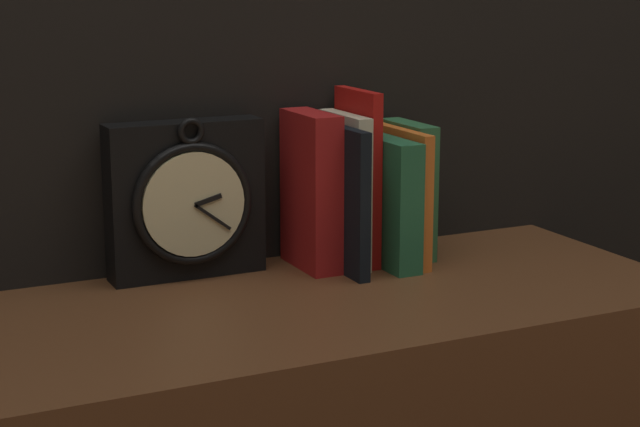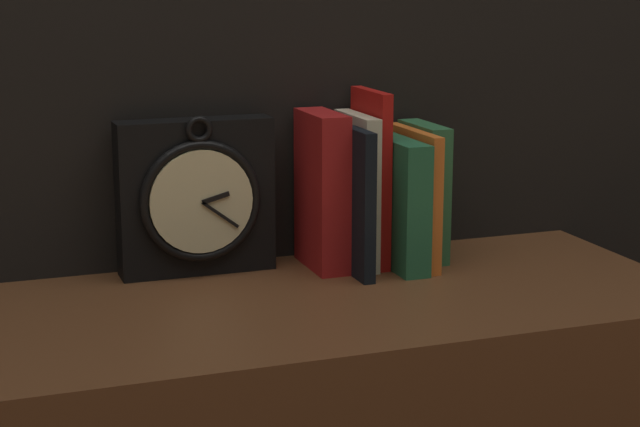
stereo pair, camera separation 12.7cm
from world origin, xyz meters
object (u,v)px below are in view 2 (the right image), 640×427
book_slot1_black (348,198)px  book_slot6_green (423,191)px  clock (196,197)px  book_slot5_orange (413,197)px  book_slot0_red (322,191)px  book_slot2_cream (357,190)px  book_slot3_red (371,177)px  book_slot4_green (395,202)px

book_slot1_black → book_slot6_green: 0.12m
clock → book_slot5_orange: clock is taller
book_slot0_red → book_slot5_orange: bearing=-8.7°
book_slot2_cream → book_slot3_red: size_ratio=0.87×
book_slot6_green → book_slot2_cream: bearing=-178.1°
book_slot3_red → book_slot6_green: (0.08, -0.00, -0.02)m
clock → book_slot4_green: (0.26, -0.05, -0.02)m
book_slot2_cream → book_slot4_green: 0.05m
book_slot0_red → book_slot3_red: 0.07m
book_slot0_red → book_slot3_red: book_slot3_red is taller
book_slot1_black → book_slot5_orange: size_ratio=1.06×
book_slot2_cream → book_slot3_red: (0.02, 0.00, 0.02)m
book_slot4_green → book_slot2_cream: bearing=158.0°
clock → book_slot4_green: 0.26m
book_slot1_black → book_slot5_orange: 0.10m
book_slot1_black → book_slot3_red: (0.04, 0.02, 0.02)m
clock → book_slot2_cream: bearing=-8.1°
book_slot5_orange → book_slot6_green: size_ratio=0.98×
book_slot0_red → book_slot5_orange: book_slot0_red is taller
clock → book_slot4_green: bearing=-10.8°
book_slot1_black → book_slot3_red: 0.05m
book_slot5_orange → book_slot6_green: book_slot6_green is taller
book_slot2_cream → book_slot4_green: bearing=-22.0°
book_slot2_cream → book_slot5_orange: size_ratio=1.12×
book_slot5_orange → book_slot6_green: 0.03m
book_slot0_red → clock: bearing=170.5°
clock → book_slot1_black: (0.19, -0.05, -0.01)m
book_slot3_red → book_slot2_cream: bearing=-170.8°
book_slot4_green → book_slot1_black: bearing=-179.9°
book_slot0_red → book_slot5_orange: 0.13m
clock → book_slot5_orange: size_ratio=1.16×
book_slot4_green → clock: bearing=169.2°
book_slot0_red → book_slot3_red: (0.07, 0.00, 0.01)m
book_slot4_green → book_slot6_green: size_ratio=0.93×
book_slot6_green → book_slot1_black: bearing=-169.3°
book_slot0_red → book_slot4_green: bearing=-12.9°
book_slot4_green → book_slot0_red: bearing=167.1°
book_slot3_red → book_slot4_green: bearing=-40.4°
book_slot1_black → book_slot2_cream: bearing=43.9°
book_slot2_cream → book_slot4_green: size_ratio=1.18×
clock → book_slot6_green: clock is taller
clock → book_slot5_orange: bearing=-9.1°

